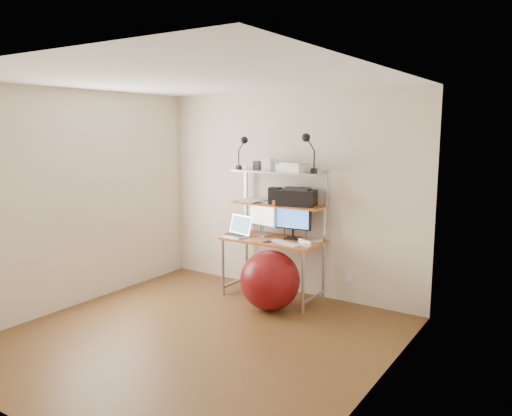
# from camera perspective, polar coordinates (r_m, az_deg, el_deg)

# --- Properties ---
(room) EXTENTS (3.60, 3.60, 3.60)m
(room) POSITION_cam_1_polar(r_m,az_deg,el_deg) (4.79, -7.05, -0.69)
(room) COLOR brown
(room) RESTS_ON ground
(computer_desk) EXTENTS (1.20, 0.60, 1.57)m
(computer_desk) POSITION_cam_1_polar(r_m,az_deg,el_deg) (6.05, 2.24, -1.41)
(computer_desk) COLOR #C56726
(computer_desk) RESTS_ON ground
(desktop) EXTENTS (1.20, 0.60, 0.00)m
(desktop) POSITION_cam_1_polar(r_m,az_deg,el_deg) (6.04, 1.92, -3.51)
(desktop) COLOR #C56726
(desktop) RESTS_ON computer_desk
(mid_shelf) EXTENTS (1.18, 0.34, 0.00)m
(mid_shelf) POSITION_cam_1_polar(r_m,az_deg,el_deg) (6.07, 2.58, 0.50)
(mid_shelf) COLOR #C56726
(mid_shelf) RESTS_ON computer_desk
(top_shelf) EXTENTS (1.18, 0.34, 0.00)m
(top_shelf) POSITION_cam_1_polar(r_m,az_deg,el_deg) (6.03, 2.61, 4.26)
(top_shelf) COLOR #A7A6AB
(top_shelf) RESTS_ON computer_desk
(floor) EXTENTS (3.60, 3.60, 0.00)m
(floor) POSITION_cam_1_polar(r_m,az_deg,el_deg) (5.15, -6.77, -14.52)
(floor) COLOR brown
(floor) RESTS_ON ground
(wall_outlet) EXTENTS (0.08, 0.01, 0.12)m
(wall_outlet) POSITION_cam_1_polar(r_m,az_deg,el_deg) (6.08, 10.55, -7.88)
(wall_outlet) COLOR white
(wall_outlet) RESTS_ON room
(monitor_silver) EXTENTS (0.41, 0.16, 0.46)m
(monitor_silver) POSITION_cam_1_polar(r_m,az_deg,el_deg) (6.17, 0.73, -0.93)
(monitor_silver) COLOR #A5A5AA
(monitor_silver) RESTS_ON desktop
(monitor_black) EXTENTS (0.46, 0.14, 0.46)m
(monitor_black) POSITION_cam_1_polar(r_m,az_deg,el_deg) (6.00, 4.25, -1.36)
(monitor_black) COLOR black
(monitor_black) RESTS_ON desktop
(laptop) EXTENTS (0.41, 0.35, 0.31)m
(laptop) POSITION_cam_1_polar(r_m,az_deg,el_deg) (6.20, -2.06, -2.69)
(laptop) COLOR silver
(laptop) RESTS_ON desktop
(keyboard) EXTENTS (0.43, 0.23, 0.01)m
(keyboard) POSITION_cam_1_polar(r_m,az_deg,el_deg) (5.79, 3.34, -4.02)
(keyboard) COLOR white
(keyboard) RESTS_ON desktop
(mouse) EXTENTS (0.08, 0.06, 0.02)m
(mouse) POSITION_cam_1_polar(r_m,az_deg,el_deg) (5.66, 5.84, -4.31)
(mouse) COLOR white
(mouse) RESTS_ON desktop
(mac_mini) EXTENTS (0.26, 0.26, 0.04)m
(mac_mini) POSITION_cam_1_polar(r_m,az_deg,el_deg) (5.91, 6.25, -3.67)
(mac_mini) COLOR silver
(mac_mini) RESTS_ON desktop
(phone) EXTENTS (0.08, 0.14, 0.01)m
(phone) POSITION_cam_1_polar(r_m,az_deg,el_deg) (5.87, 1.40, -3.84)
(phone) COLOR black
(phone) RESTS_ON desktop
(printer) EXTENTS (0.51, 0.41, 0.21)m
(printer) POSITION_cam_1_polar(r_m,az_deg,el_deg) (5.94, 4.67, 1.25)
(printer) COLOR black
(printer) RESTS_ON mid_shelf
(nas_cube) EXTENTS (0.16, 0.16, 0.20)m
(nas_cube) POSITION_cam_1_polar(r_m,az_deg,el_deg) (6.07, 2.18, 1.44)
(nas_cube) COLOR black
(nas_cube) RESTS_ON mid_shelf
(red_box) EXTENTS (0.21, 0.14, 0.05)m
(red_box) POSITION_cam_1_polar(r_m,az_deg,el_deg) (5.97, 3.00, 0.61)
(red_box) COLOR #B1431C
(red_box) RESTS_ON mid_shelf
(scanner) EXTENTS (0.44, 0.35, 0.10)m
(scanner) POSITION_cam_1_polar(r_m,az_deg,el_deg) (5.91, 4.42, 4.62)
(scanner) COLOR white
(scanner) RESTS_ON top_shelf
(box_white) EXTENTS (0.13, 0.11, 0.15)m
(box_white) POSITION_cam_1_polar(r_m,az_deg,el_deg) (6.10, 1.36, 5.02)
(box_white) COLOR white
(box_white) RESTS_ON top_shelf
(box_grey) EXTENTS (0.12, 0.12, 0.10)m
(box_grey) POSITION_cam_1_polar(r_m,az_deg,el_deg) (6.24, 0.29, 4.91)
(box_grey) COLOR #2A2A2C
(box_grey) RESTS_ON top_shelf
(clip_lamp_left) EXTENTS (0.16, 0.09, 0.41)m
(clip_lamp_left) POSITION_cam_1_polar(r_m,az_deg,el_deg) (6.18, -1.48, 7.15)
(clip_lamp_left) COLOR black
(clip_lamp_left) RESTS_ON top_shelf
(clip_lamp_right) EXTENTS (0.18, 0.10, 0.45)m
(clip_lamp_right) POSITION_cam_1_polar(r_m,az_deg,el_deg) (5.76, 5.93, 7.29)
(clip_lamp_right) COLOR black
(clip_lamp_right) RESTS_ON top_shelf
(exercise_ball) EXTENTS (0.69, 0.69, 0.69)m
(exercise_ball) POSITION_cam_1_polar(r_m,az_deg,el_deg) (5.75, 1.62, -8.24)
(exercise_ball) COLOR #670B0C
(exercise_ball) RESTS_ON floor
(paper_stack) EXTENTS (0.39, 0.42, 0.02)m
(paper_stack) POSITION_cam_1_polar(r_m,az_deg,el_deg) (6.28, -0.48, 0.87)
(paper_stack) COLOR white
(paper_stack) RESTS_ON mid_shelf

